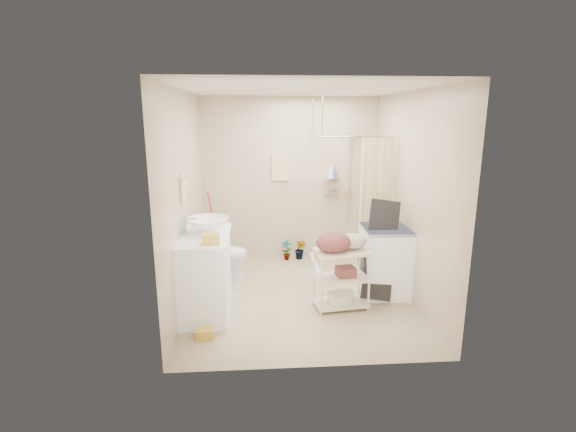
# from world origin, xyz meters

# --- Properties ---
(floor) EXTENTS (3.20, 3.20, 0.00)m
(floor) POSITION_xyz_m (0.00, 0.00, 0.00)
(floor) COLOR tan
(floor) RESTS_ON ground
(ceiling) EXTENTS (2.80, 3.20, 0.04)m
(ceiling) POSITION_xyz_m (0.00, 0.00, 2.60)
(ceiling) COLOR silver
(ceiling) RESTS_ON ground
(wall_back) EXTENTS (2.80, 0.04, 2.60)m
(wall_back) POSITION_xyz_m (0.00, 1.60, 1.30)
(wall_back) COLOR beige
(wall_back) RESTS_ON ground
(wall_front) EXTENTS (2.80, 0.04, 2.60)m
(wall_front) POSITION_xyz_m (0.00, -1.60, 1.30)
(wall_front) COLOR beige
(wall_front) RESTS_ON ground
(wall_left) EXTENTS (0.04, 3.20, 2.60)m
(wall_left) POSITION_xyz_m (-1.40, 0.00, 1.30)
(wall_left) COLOR beige
(wall_left) RESTS_ON ground
(wall_right) EXTENTS (0.04, 3.20, 2.60)m
(wall_right) POSITION_xyz_m (1.40, 0.00, 1.30)
(wall_right) COLOR beige
(wall_right) RESTS_ON ground
(vanity) EXTENTS (0.62, 1.09, 0.96)m
(vanity) POSITION_xyz_m (-1.16, -0.35, 0.48)
(vanity) COLOR white
(vanity) RESTS_ON ground
(sink) EXTENTS (0.59, 0.59, 0.17)m
(sink) POSITION_xyz_m (-1.11, -0.25, 1.04)
(sink) COLOR white
(sink) RESTS_ON vanity
(counter_basket) EXTENTS (0.20, 0.16, 0.10)m
(counter_basket) POSITION_xyz_m (-1.02, -0.71, 1.01)
(counter_basket) COLOR gold
(counter_basket) RESTS_ON vanity
(floor_basket) EXTENTS (0.28, 0.22, 0.14)m
(floor_basket) POSITION_xyz_m (-1.09, -0.99, 0.07)
(floor_basket) COLOR gold
(floor_basket) RESTS_ON ground
(toilet) EXTENTS (0.71, 0.42, 0.72)m
(toilet) POSITION_xyz_m (-1.04, 0.72, 0.36)
(toilet) COLOR white
(toilet) RESTS_ON ground
(mop) EXTENTS (0.12, 0.12, 1.14)m
(mop) POSITION_xyz_m (-1.27, 1.53, 0.57)
(mop) COLOR red
(mop) RESTS_ON ground
(potted_plant_a) EXTENTS (0.19, 0.14, 0.33)m
(potted_plant_a) POSITION_xyz_m (-0.07, 1.42, 0.17)
(potted_plant_a) COLOR brown
(potted_plant_a) RESTS_ON ground
(potted_plant_b) EXTENTS (0.24, 0.23, 0.33)m
(potted_plant_b) POSITION_xyz_m (0.16, 1.44, 0.17)
(potted_plant_b) COLOR brown
(potted_plant_b) RESTS_ON ground
(hanging_towel) EXTENTS (0.28, 0.03, 0.42)m
(hanging_towel) POSITION_xyz_m (-0.15, 1.58, 1.50)
(hanging_towel) COLOR beige
(hanging_towel) RESTS_ON wall_back
(towel_ring) EXTENTS (0.04, 0.22, 0.34)m
(towel_ring) POSITION_xyz_m (-1.38, -0.20, 1.47)
(towel_ring) COLOR #E0C988
(towel_ring) RESTS_ON wall_left
(tp_holder) EXTENTS (0.08, 0.12, 0.14)m
(tp_holder) POSITION_xyz_m (-1.36, 0.05, 0.72)
(tp_holder) COLOR white
(tp_holder) RESTS_ON wall_left
(shower) EXTENTS (1.10, 1.10, 2.10)m
(shower) POSITION_xyz_m (0.85, 1.05, 1.05)
(shower) COLOR white
(shower) RESTS_ON ground
(shampoo_bottle_a) EXTENTS (0.13, 0.13, 0.26)m
(shampoo_bottle_a) POSITION_xyz_m (0.66, 1.54, 1.45)
(shampoo_bottle_a) COLOR white
(shampoo_bottle_a) RESTS_ON shower
(shampoo_bottle_b) EXTENTS (0.09, 0.09, 0.16)m
(shampoo_bottle_b) POSITION_xyz_m (0.71, 1.54, 1.40)
(shampoo_bottle_b) COLOR #3F5AA1
(shampoo_bottle_b) RESTS_ON shower
(washing_machine) EXTENTS (0.64, 0.66, 0.90)m
(washing_machine) POSITION_xyz_m (1.14, 0.02, 0.45)
(washing_machine) COLOR white
(washing_machine) RESTS_ON ground
(laundry_rack) EXTENTS (0.68, 0.45, 0.87)m
(laundry_rack) POSITION_xyz_m (0.48, -0.36, 0.44)
(laundry_rack) COLOR beige
(laundry_rack) RESTS_ON ground
(ironing_board) EXTENTS (0.38, 0.13, 1.31)m
(ironing_board) POSITION_xyz_m (1.01, -0.14, 0.66)
(ironing_board) COLOR black
(ironing_board) RESTS_ON ground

